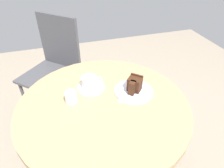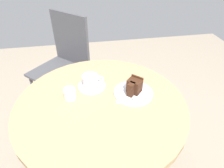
{
  "view_description": "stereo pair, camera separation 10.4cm",
  "coord_description": "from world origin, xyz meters",
  "px_view_note": "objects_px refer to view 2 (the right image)",
  "views": [
    {
      "loc": [
        -0.17,
        -0.71,
        1.35
      ],
      "look_at": [
        0.07,
        0.09,
        0.73
      ],
      "focal_mm": 32.0,
      "sensor_mm": 36.0,
      "label": 1
    },
    {
      "loc": [
        -0.07,
        -0.74,
        1.35
      ],
      "look_at": [
        0.07,
        0.09,
        0.73
      ],
      "focal_mm": 32.0,
      "sensor_mm": 36.0,
      "label": 2
    }
  ],
  "objects_px": {
    "coffee_cup": "(91,80)",
    "napkin": "(130,94)",
    "saucer": "(92,86)",
    "teaspoon": "(100,82)",
    "cake_plate": "(133,93)",
    "sugar_pot": "(70,93)",
    "fork": "(135,98)",
    "cafe_chair": "(65,60)",
    "cake_slice": "(134,86)"
  },
  "relations": [
    {
      "from": "teaspoon",
      "to": "cake_slice",
      "type": "xyz_separation_m",
      "value": [
        0.16,
        -0.11,
        0.04
      ]
    },
    {
      "from": "coffee_cup",
      "to": "cake_slice",
      "type": "relative_size",
      "value": 1.24
    },
    {
      "from": "teaspoon",
      "to": "coffee_cup",
      "type": "bearing_deg",
      "value": -120.51
    },
    {
      "from": "napkin",
      "to": "cake_slice",
      "type": "bearing_deg",
      "value": 13.58
    },
    {
      "from": "cafe_chair",
      "to": "sugar_pot",
      "type": "height_order",
      "value": "cafe_chair"
    },
    {
      "from": "fork",
      "to": "coffee_cup",
      "type": "bearing_deg",
      "value": -70.15
    },
    {
      "from": "cake_slice",
      "to": "fork",
      "type": "height_order",
      "value": "cake_slice"
    },
    {
      "from": "saucer",
      "to": "coffee_cup",
      "type": "relative_size",
      "value": 1.28
    },
    {
      "from": "coffee_cup",
      "to": "teaspoon",
      "type": "bearing_deg",
      "value": 13.92
    },
    {
      "from": "cake_slice",
      "to": "fork",
      "type": "distance_m",
      "value": 0.06
    },
    {
      "from": "saucer",
      "to": "teaspoon",
      "type": "distance_m",
      "value": 0.05
    },
    {
      "from": "teaspoon",
      "to": "fork",
      "type": "bearing_deg",
      "value": -0.94
    },
    {
      "from": "cafe_chair",
      "to": "cake_plate",
      "type": "bearing_deg",
      "value": -17.58
    },
    {
      "from": "teaspoon",
      "to": "cafe_chair",
      "type": "height_order",
      "value": "cafe_chair"
    },
    {
      "from": "teaspoon",
      "to": "fork",
      "type": "height_order",
      "value": "fork"
    },
    {
      "from": "napkin",
      "to": "cafe_chair",
      "type": "height_order",
      "value": "cafe_chair"
    },
    {
      "from": "coffee_cup",
      "to": "napkin",
      "type": "bearing_deg",
      "value": -28.67
    },
    {
      "from": "cafe_chair",
      "to": "cake_slice",
      "type": "bearing_deg",
      "value": -17.42
    },
    {
      "from": "saucer",
      "to": "coffee_cup",
      "type": "bearing_deg",
      "value": 135.39
    },
    {
      "from": "saucer",
      "to": "cake_plate",
      "type": "relative_size",
      "value": 0.74
    },
    {
      "from": "saucer",
      "to": "cake_plate",
      "type": "bearing_deg",
      "value": -25.52
    },
    {
      "from": "coffee_cup",
      "to": "napkin",
      "type": "distance_m",
      "value": 0.22
    },
    {
      "from": "cake_plate",
      "to": "cafe_chair",
      "type": "xyz_separation_m",
      "value": [
        -0.38,
        0.7,
        -0.16
      ]
    },
    {
      "from": "cake_slice",
      "to": "cafe_chair",
      "type": "height_order",
      "value": "cafe_chair"
    },
    {
      "from": "saucer",
      "to": "cake_slice",
      "type": "distance_m",
      "value": 0.23
    },
    {
      "from": "sugar_pot",
      "to": "napkin",
      "type": "bearing_deg",
      "value": -4.51
    },
    {
      "from": "saucer",
      "to": "teaspoon",
      "type": "bearing_deg",
      "value": 18.64
    },
    {
      "from": "cake_slice",
      "to": "cafe_chair",
      "type": "xyz_separation_m",
      "value": [
        -0.38,
        0.7,
        -0.2
      ]
    },
    {
      "from": "sugar_pot",
      "to": "cafe_chair",
      "type": "bearing_deg",
      "value": 95.09
    },
    {
      "from": "cake_slice",
      "to": "saucer",
      "type": "bearing_deg",
      "value": 154.95
    },
    {
      "from": "cake_slice",
      "to": "sugar_pot",
      "type": "relative_size",
      "value": 1.4
    },
    {
      "from": "teaspoon",
      "to": "cake_slice",
      "type": "bearing_deg",
      "value": 11.02
    },
    {
      "from": "saucer",
      "to": "fork",
      "type": "height_order",
      "value": "fork"
    },
    {
      "from": "saucer",
      "to": "cafe_chair",
      "type": "xyz_separation_m",
      "value": [
        -0.18,
        0.6,
        -0.15
      ]
    },
    {
      "from": "fork",
      "to": "cafe_chair",
      "type": "relative_size",
      "value": 0.14
    },
    {
      "from": "coffee_cup",
      "to": "teaspoon",
      "type": "height_order",
      "value": "coffee_cup"
    },
    {
      "from": "cafe_chair",
      "to": "fork",
      "type": "bearing_deg",
      "value": -19.59
    },
    {
      "from": "napkin",
      "to": "saucer",
      "type": "bearing_deg",
      "value": 151.67
    },
    {
      "from": "teaspoon",
      "to": "napkin",
      "type": "distance_m",
      "value": 0.19
    },
    {
      "from": "saucer",
      "to": "cake_slice",
      "type": "xyz_separation_m",
      "value": [
        0.21,
        -0.1,
        0.04
      ]
    },
    {
      "from": "coffee_cup",
      "to": "fork",
      "type": "distance_m",
      "value": 0.26
    },
    {
      "from": "cake_slice",
      "to": "cake_plate",
      "type": "bearing_deg",
      "value": -147.07
    },
    {
      "from": "saucer",
      "to": "teaspoon",
      "type": "relative_size",
      "value": 2.08
    },
    {
      "from": "saucer",
      "to": "sugar_pot",
      "type": "bearing_deg",
      "value": -145.8
    },
    {
      "from": "cafe_chair",
      "to": "sugar_pot",
      "type": "bearing_deg",
      "value": -41.22
    },
    {
      "from": "napkin",
      "to": "sugar_pot",
      "type": "bearing_deg",
      "value": 175.49
    },
    {
      "from": "coffee_cup",
      "to": "fork",
      "type": "xyz_separation_m",
      "value": [
        0.2,
        -0.15,
        -0.03
      ]
    },
    {
      "from": "cake_plate",
      "to": "coffee_cup",
      "type": "bearing_deg",
      "value": 154.11
    },
    {
      "from": "sugar_pot",
      "to": "coffee_cup",
      "type": "bearing_deg",
      "value": 36.07
    },
    {
      "from": "cake_plate",
      "to": "cafe_chair",
      "type": "relative_size",
      "value": 0.23
    }
  ]
}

